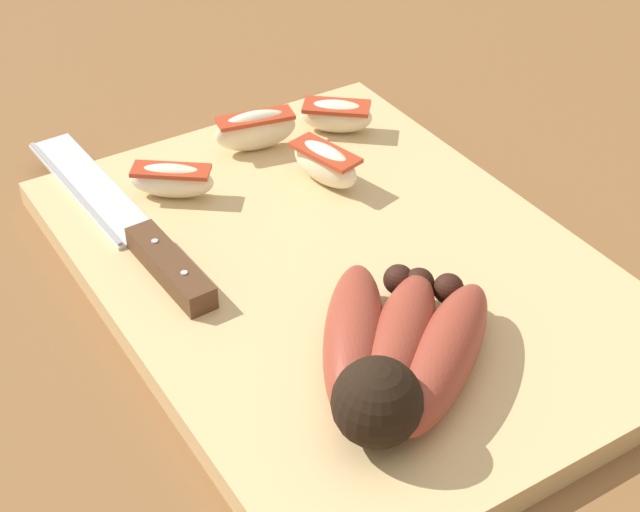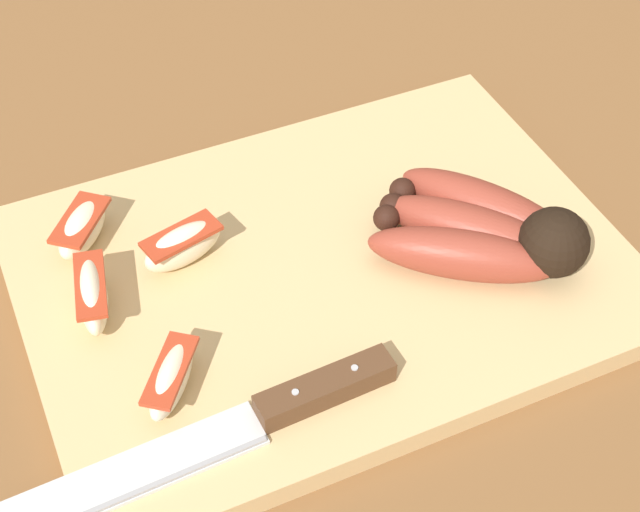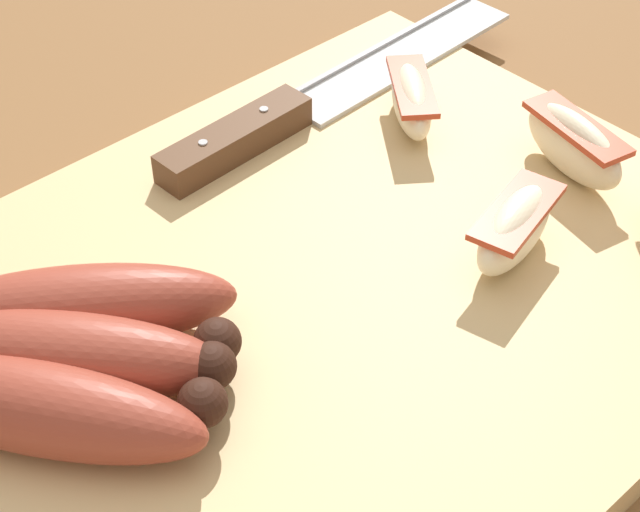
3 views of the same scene
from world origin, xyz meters
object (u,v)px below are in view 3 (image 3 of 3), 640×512
(chefs_knife, at_px, (297,108))
(apple_wedge_near, at_px, (574,144))
(apple_wedge_far, at_px, (411,99))
(banana_bunch, at_px, (37,351))
(apple_wedge_extra, at_px, (515,228))

(chefs_knife, height_order, apple_wedge_near, apple_wedge_near)
(apple_wedge_near, distance_m, apple_wedge_far, 0.10)
(banana_bunch, height_order, apple_wedge_far, banana_bunch)
(apple_wedge_far, bearing_deg, apple_wedge_near, 107.54)
(banana_bunch, height_order, apple_wedge_near, banana_bunch)
(chefs_knife, bearing_deg, apple_wedge_near, 117.96)
(chefs_knife, bearing_deg, banana_bunch, 19.67)
(apple_wedge_extra, bearing_deg, apple_wedge_far, -112.27)
(apple_wedge_far, bearing_deg, banana_bunch, 6.40)
(chefs_knife, xyz_separation_m, apple_wedge_extra, (0.00, 0.16, 0.01))
(banana_bunch, relative_size, chefs_knife, 0.61)
(banana_bunch, xyz_separation_m, apple_wedge_far, (-0.26, -0.03, -0.01))
(apple_wedge_near, bearing_deg, chefs_knife, -62.04)
(apple_wedge_near, xyz_separation_m, apple_wedge_extra, (0.08, 0.02, -0.00))
(chefs_knife, relative_size, apple_wedge_far, 4.24)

